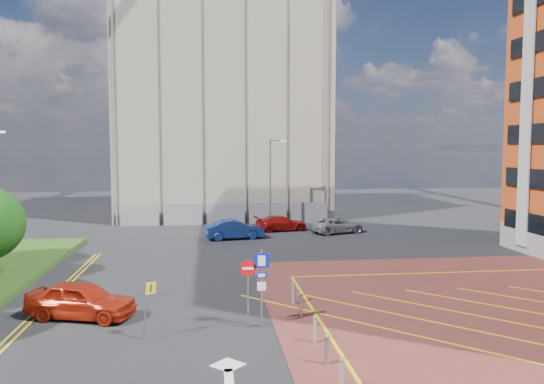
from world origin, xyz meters
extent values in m
plane|color=black|center=(0.00, 0.00, 0.00)|extent=(140.00, 140.00, 0.00)
cube|color=silver|center=(-13.30, 12.00, 8.15)|extent=(0.50, 0.15, 0.12)
cylinder|color=#9EA0A8|center=(4.00, 28.00, 4.00)|extent=(0.16, 0.16, 8.00)
cylinder|color=#9EA0A8|center=(4.60, 28.00, 7.88)|extent=(1.20, 0.10, 0.10)
cube|color=silver|center=(5.20, 28.00, 7.85)|extent=(0.50, 0.15, 0.12)
cylinder|color=#9EA0A8|center=(0.50, 1.00, 1.60)|extent=(0.10, 0.10, 3.20)
cube|color=#0917A3|center=(0.50, 0.97, 2.75)|extent=(0.60, 0.04, 0.60)
cube|color=white|center=(0.50, 0.94, 2.75)|extent=(0.30, 0.02, 0.42)
cube|color=#0917A3|center=(0.50, 0.97, 2.15)|extent=(0.40, 0.04, 0.25)
cube|color=white|center=(0.50, 0.94, 2.15)|extent=(0.28, 0.02, 0.14)
cube|color=white|center=(0.50, 0.97, 1.70)|extent=(0.35, 0.04, 0.35)
cylinder|color=#9EA0A8|center=(-0.05, 1.00, 1.35)|extent=(0.08, 0.08, 2.70)
cylinder|color=red|center=(-0.05, 0.97, 2.45)|extent=(0.64, 0.04, 0.64)
cube|color=white|center=(-0.05, 0.94, 2.45)|extent=(0.44, 0.02, 0.10)
cylinder|color=#9EA0A8|center=(-4.00, 0.11, 1.10)|extent=(0.30, 0.08, 2.20)
cube|color=yellow|center=(-3.78, 0.08, 2.00)|extent=(0.38, 0.38, 0.49)
cylinder|color=black|center=(2.30, -5.00, 0.47)|extent=(0.14, 0.14, 0.90)
cylinder|color=#9EA0A8|center=(2.30, -3.00, 0.47)|extent=(0.14, 0.14, 0.90)
cylinder|color=black|center=(2.30, -1.00, 0.47)|extent=(0.14, 0.14, 0.90)
cylinder|color=#9EA0A8|center=(2.30, 2.00, 0.47)|extent=(0.14, 0.14, 0.90)
cylinder|color=black|center=(2.30, 4.00, 0.47)|extent=(0.14, 0.14, 0.90)
cube|color=gray|center=(0.00, 40.00, 11.00)|extent=(21.20, 19.20, 22.00)
cube|color=yellow|center=(2.00, 42.00, 17.00)|extent=(0.90, 0.90, 34.00)
cube|color=gray|center=(1.00, 30.00, 1.00)|extent=(21.60, 0.06, 2.00)
imported|color=#B2230F|center=(-7.04, 3.07, 0.79)|extent=(4.98, 3.14, 1.58)
imported|color=navy|center=(0.40, 21.88, 0.77)|extent=(4.90, 2.44, 1.54)
imported|color=#9A110D|center=(4.67, 25.59, 0.66)|extent=(4.84, 2.68, 1.33)
imported|color=#9F9EA4|center=(9.25, 23.85, 0.65)|extent=(5.16, 3.65, 1.31)
camera|label=1|loc=(-1.57, -19.86, 7.29)|focal=35.00mm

